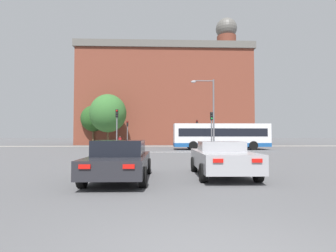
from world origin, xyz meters
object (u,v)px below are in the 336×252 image
traffic_light_near_right (212,125)px  pedestrian_waiting (120,140)px  bus_crossing_lead (221,136)px  pedestrian_walking_east (202,140)px  car_roadster_right (222,158)px  street_lamp_junction (210,107)px  car_saloon_left (120,159)px  traffic_light_far_right (197,129)px  traffic_light_far_left (127,129)px  traffic_light_near_left (117,123)px

traffic_light_near_right → pedestrian_waiting: (-11.43, 14.46, -1.79)m
bus_crossing_lead → pedestrian_walking_east: (-0.40, 10.86, -0.61)m
traffic_light_near_right → pedestrian_walking_east: 14.58m
car_roadster_right → bus_crossing_lead: bearing=77.7°
car_roadster_right → street_lamp_junction: 16.63m
car_roadster_right → pedestrian_walking_east: bearing=83.1°
car_roadster_right → traffic_light_near_right: (2.95, 16.34, 2.02)m
car_saloon_left → traffic_light_near_right: (6.79, 17.05, 1.98)m
car_saloon_left → traffic_light_far_right: size_ratio=1.18×
street_lamp_junction → bus_crossing_lead: bearing=62.5°
traffic_light_far_left → pedestrian_walking_east: (11.49, 1.28, -1.62)m
traffic_light_near_right → traffic_light_near_left: (-9.55, -0.46, 0.12)m
car_roadster_right → street_lamp_junction: bearing=81.5°
traffic_light_near_right → traffic_light_far_left: 16.58m
traffic_light_near_left → pedestrian_waiting: bearing=97.2°
bus_crossing_lead → traffic_light_near_left: size_ratio=2.58×
traffic_light_near_left → traffic_light_far_left: 13.60m
traffic_light_far_left → traffic_light_near_left: bearing=-87.6°
traffic_light_near_left → traffic_light_near_right: bearing=2.8°
traffic_light_far_right → pedestrian_walking_east: traffic_light_far_right is taller
pedestrian_waiting → traffic_light_far_right: bearing=-54.6°
traffic_light_far_left → street_lamp_junction: bearing=-53.9°
pedestrian_walking_east → street_lamp_junction: bearing=32.4°
pedestrian_waiting → pedestrian_walking_east: bearing=-47.5°
bus_crossing_lead → car_saloon_left: bearing=157.4°
car_saloon_left → traffic_light_near_left: 16.95m
car_roadster_right → pedestrian_waiting: (-8.48, 30.80, 0.22)m
pedestrian_walking_east → bus_crossing_lead: bearing=40.9°
pedestrian_waiting → traffic_light_far_left: bearing=-92.8°
traffic_light_near_left → traffic_light_far_right: size_ratio=1.06×
traffic_light_near_left → pedestrian_walking_east: 18.55m
traffic_light_far_right → pedestrian_waiting: size_ratio=2.53×
traffic_light_near_left → pedestrian_walking_east: size_ratio=2.53×
traffic_light_near_right → pedestrian_walking_east: size_ratio=2.41×
traffic_light_far_left → street_lamp_junction: size_ratio=0.52×
street_lamp_junction → pedestrian_waiting: size_ratio=4.63×
pedestrian_waiting → street_lamp_junction: bearing=-100.3°
traffic_light_near_right → street_lamp_junction: bearing=-125.6°
bus_crossing_lead → pedestrian_walking_east: bearing=2.1°
street_lamp_junction → car_saloon_left: bearing=-111.4°
traffic_light_far_right → pedestrian_waiting: 12.07m
street_lamp_junction → pedestrian_walking_east: size_ratio=4.39×
traffic_light_far_left → pedestrian_walking_east: traffic_light_far_left is taller
street_lamp_junction → pedestrian_waiting: bearing=127.0°
car_roadster_right → pedestrian_walking_east: pedestrian_walking_east is taller
bus_crossing_lead → street_lamp_junction: bearing=152.5°
street_lamp_junction → pedestrian_walking_east: 15.28m
traffic_light_near_left → pedestrian_walking_east: traffic_light_near_left is taller
car_saloon_left → pedestrian_waiting: bearing=98.9°
bus_crossing_lead → traffic_light_near_left: bearing=109.5°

